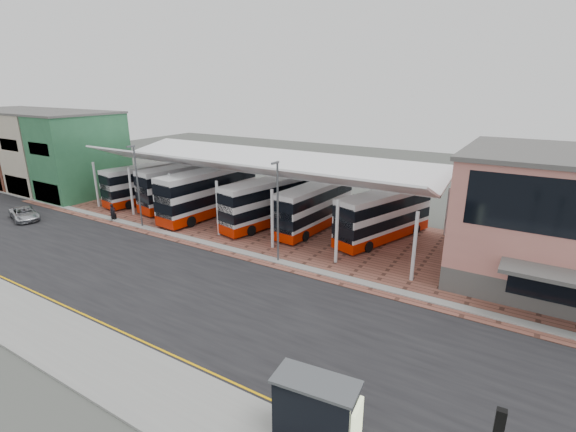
% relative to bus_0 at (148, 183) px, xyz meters
% --- Properties ---
extents(ground, '(140.00, 140.00, 0.00)m').
position_rel_bus_0_xyz_m(ground, '(20.86, -13.18, -2.24)').
color(ground, '#41443E').
extents(road, '(120.00, 14.00, 0.02)m').
position_rel_bus_0_xyz_m(road, '(20.86, -14.18, -2.23)').
color(road, black).
rests_on(road, ground).
extents(forecourt, '(72.00, 16.00, 0.06)m').
position_rel_bus_0_xyz_m(forecourt, '(22.86, -0.18, -2.21)').
color(forecourt, brown).
rests_on(forecourt, ground).
extents(sidewalk, '(120.00, 4.00, 0.14)m').
position_rel_bus_0_xyz_m(sidewalk, '(20.86, -22.18, -2.17)').
color(sidewalk, gray).
rests_on(sidewalk, ground).
extents(north_kerb, '(120.00, 0.80, 0.14)m').
position_rel_bus_0_xyz_m(north_kerb, '(20.86, -6.98, -2.17)').
color(north_kerb, gray).
rests_on(north_kerb, ground).
extents(yellow_line_near, '(120.00, 0.12, 0.01)m').
position_rel_bus_0_xyz_m(yellow_line_near, '(20.86, -20.18, -2.21)').
color(yellow_line_near, '#F7AE04').
rests_on(yellow_line_near, road).
extents(yellow_line_far, '(120.00, 0.12, 0.01)m').
position_rel_bus_0_xyz_m(yellow_line_far, '(20.86, -19.88, -2.21)').
color(yellow_line_far, '#F7AE04').
rests_on(yellow_line_far, road).
extents(canopy, '(37.00, 11.63, 7.07)m').
position_rel_bus_0_xyz_m(canopy, '(14.86, 0.76, 3.56)').
color(canopy, silver).
rests_on(canopy, ground).
extents(shop_green, '(6.40, 10.20, 10.22)m').
position_rel_bus_0_xyz_m(shop_green, '(-9.14, -2.21, 2.88)').
color(shop_green, '#2E6A42').
rests_on(shop_green, ground).
extents(shop_cream, '(6.40, 10.20, 10.22)m').
position_rel_bus_0_xyz_m(shop_cream, '(-15.64, -2.21, 2.88)').
color(shop_cream, '#B7AB93').
rests_on(shop_cream, ground).
extents(shop_brick, '(6.40, 10.20, 10.22)m').
position_rel_bus_0_xyz_m(shop_brick, '(-22.14, -2.21, 2.88)').
color(shop_brick, brown).
rests_on(shop_brick, ground).
extents(shop_ochre, '(6.40, 10.20, 10.22)m').
position_rel_bus_0_xyz_m(shop_ochre, '(-28.64, -2.21, 2.88)').
color(shop_ochre, '#B38942').
rests_on(shop_ochre, ground).
extents(lamp_west, '(0.16, 0.90, 8.07)m').
position_rel_bus_0_xyz_m(lamp_west, '(6.86, -6.91, 2.12)').
color(lamp_west, '#505358').
rests_on(lamp_west, ground).
extents(lamp_east, '(0.16, 0.90, 8.07)m').
position_rel_bus_0_xyz_m(lamp_east, '(22.86, -6.91, 2.12)').
color(lamp_east, '#505358').
rests_on(lamp_east, ground).
extents(bus_0, '(4.02, 10.87, 4.38)m').
position_rel_bus_0_xyz_m(bus_0, '(0.00, 0.00, 0.00)').
color(bus_0, silver).
rests_on(bus_0, forecourt).
extents(bus_1, '(4.56, 11.84, 4.77)m').
position_rel_bus_0_xyz_m(bus_1, '(5.39, 1.03, 0.19)').
color(bus_1, silver).
rests_on(bus_1, forecourt).
extents(bus_2, '(3.73, 12.15, 4.93)m').
position_rel_bus_0_xyz_m(bus_2, '(10.02, -0.53, 0.27)').
color(bus_2, silver).
rests_on(bus_2, forecourt).
extents(bus_3, '(4.83, 11.36, 4.56)m').
position_rel_bus_0_xyz_m(bus_3, '(17.09, 0.37, 0.09)').
color(bus_3, silver).
rests_on(bus_3, forecourt).
extents(bus_4, '(3.22, 10.73, 4.36)m').
position_rel_bus_0_xyz_m(bus_4, '(21.59, 1.49, -0.01)').
color(bus_4, silver).
rests_on(bus_4, forecourt).
extents(bus_5, '(5.77, 10.92, 4.41)m').
position_rel_bus_0_xyz_m(bus_5, '(28.25, 2.19, 0.02)').
color(bus_5, silver).
rests_on(bus_5, forecourt).
extents(silver_car, '(5.13, 3.41, 1.31)m').
position_rel_bus_0_xyz_m(silver_car, '(-5.46, -11.69, -1.56)').
color(silver_car, '#B0B2B8').
rests_on(silver_car, road).
extents(pedestrian, '(0.44, 0.66, 1.80)m').
position_rel_bus_0_xyz_m(pedestrian, '(2.87, -7.18, -1.28)').
color(pedestrian, black).
rests_on(pedestrian, forecourt).
extents(suitcase, '(0.38, 0.27, 0.65)m').
position_rel_bus_0_xyz_m(suitcase, '(2.64, -6.92, -1.85)').
color(suitcase, black).
rests_on(suitcase, forecourt).
extents(bus_shelter, '(3.51, 1.90, 2.70)m').
position_rel_bus_0_xyz_m(bus_shelter, '(33.91, -21.03, -0.41)').
color(bus_shelter, black).
rests_on(bus_shelter, sidewalk).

